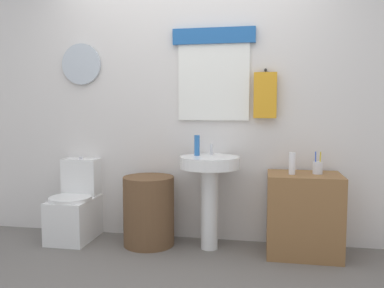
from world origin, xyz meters
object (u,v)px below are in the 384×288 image
at_px(soap_bottle, 197,145).
at_px(toothbrush_cup, 318,168).
at_px(toilet, 76,208).
at_px(wooden_cabinet, 304,214).
at_px(laundry_hamper, 149,211).
at_px(lotion_bottle, 292,163).
at_px(pedestal_sink, 210,180).

height_order(soap_bottle, toothbrush_cup, soap_bottle).
relative_size(toilet, wooden_cabinet, 1.11).
height_order(toilet, soap_bottle, soap_bottle).
relative_size(laundry_hamper, lotion_bottle, 3.44).
distance_m(wooden_cabinet, lotion_bottle, 0.45).
distance_m(pedestal_sink, lotion_bottle, 0.71).
bearing_deg(toothbrush_cup, lotion_bottle, -164.03).
relative_size(laundry_hamper, pedestal_sink, 0.76).
bearing_deg(laundry_hamper, pedestal_sink, 0.00).
distance_m(laundry_hamper, lotion_bottle, 1.32).
bearing_deg(toothbrush_cup, soap_bottle, 178.31).
xyz_separation_m(wooden_cabinet, soap_bottle, (-0.91, 0.05, 0.56)).
xyz_separation_m(laundry_hamper, lotion_bottle, (1.24, -0.04, 0.47)).
xyz_separation_m(laundry_hamper, toothbrush_cup, (1.45, 0.02, 0.43)).
relative_size(laundry_hamper, wooden_cabinet, 0.90).
distance_m(pedestal_sink, soap_bottle, 0.32).
bearing_deg(soap_bottle, pedestal_sink, -22.62).
relative_size(lotion_bottle, toothbrush_cup, 0.97).
distance_m(soap_bottle, toothbrush_cup, 1.03).
xyz_separation_m(toilet, pedestal_sink, (1.28, -0.04, 0.32)).
bearing_deg(lotion_bottle, toilet, 177.80).
xyz_separation_m(soap_bottle, lotion_bottle, (0.81, -0.09, -0.13)).
height_order(wooden_cabinet, soap_bottle, soap_bottle).
bearing_deg(toilet, toothbrush_cup, -0.41).
xyz_separation_m(pedestal_sink, soap_bottle, (-0.12, 0.05, 0.29)).
bearing_deg(laundry_hamper, lotion_bottle, -1.85).
bearing_deg(lotion_bottle, soap_bottle, 173.64).
bearing_deg(toilet, lotion_bottle, -2.20).
height_order(toilet, pedestal_sink, pedestal_sink).
relative_size(soap_bottle, toothbrush_cup, 0.97).
bearing_deg(toothbrush_cup, laundry_hamper, -179.21).
bearing_deg(lotion_bottle, pedestal_sink, 176.67).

